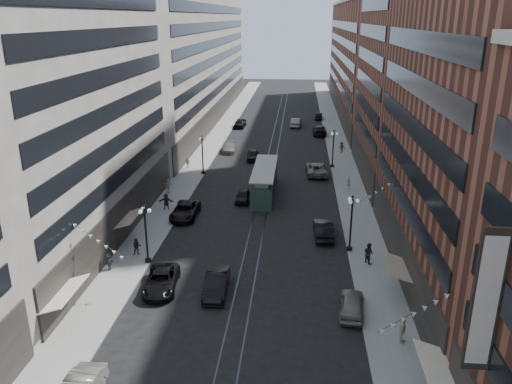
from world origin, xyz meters
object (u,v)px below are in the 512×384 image
(car_11, at_px, (317,169))
(pedestrian_9, at_px, (342,147))
(pedestrian_7, at_px, (369,253))
(streetcar, at_px, (264,182))
(pedestrian_2, at_px, (137,247))
(lamppost_se_mid, at_px, (333,147))
(pedestrian_8, at_px, (348,182))
(lamppost_sw_far, at_px, (146,232))
(car_8, at_px, (229,148))
(car_12, at_px, (319,130))
(car_extra_1, at_px, (319,116))
(car_2, at_px, (161,281))
(car_10, at_px, (323,229))
(car_14, at_px, (296,123))
(pedestrian_6, at_px, (188,162))
(pedestrian_extra_1, at_px, (168,186))
(car_5, at_px, (216,284))
(lamppost_sw_mid, at_px, (203,153))
(car_9, at_px, (240,123))
(pedestrian_5, at_px, (166,201))
(car_13, at_px, (253,155))
(car_7, at_px, (185,211))
(car_4, at_px, (352,304))
(car_extra_0, at_px, (243,196))

(car_11, bearing_deg, pedestrian_9, -112.57)
(pedestrian_7, bearing_deg, car_11, -29.39)
(streetcar, distance_m, pedestrian_2, 21.22)
(lamppost_se_mid, distance_m, pedestrian_8, 10.17)
(lamppost_sw_far, relative_size, car_8, 1.12)
(car_12, bearing_deg, car_8, 41.47)
(pedestrian_2, relative_size, car_extra_1, 0.38)
(car_2, height_order, car_10, car_10)
(car_11, bearing_deg, car_2, 65.07)
(pedestrian_2, bearing_deg, car_14, 53.45)
(pedestrian_9, bearing_deg, pedestrian_6, -136.73)
(car_extra_1, relative_size, pedestrian_extra_1, 2.36)
(lamppost_se_mid, relative_size, car_2, 1.01)
(car_2, height_order, car_5, car_5)
(lamppost_sw_mid, bearing_deg, pedestrian_7, -52.13)
(car_11, distance_m, pedestrian_7, 27.11)
(pedestrian_extra_1, bearing_deg, car_2, -114.86)
(car_2, bearing_deg, pedestrian_extra_1, 97.65)
(car_8, distance_m, pedestrian_7, 42.31)
(car_extra_1, bearing_deg, pedestrian_7, 94.02)
(lamppost_sw_far, distance_m, car_11, 32.63)
(car_9, distance_m, pedestrian_5, 46.30)
(pedestrian_5, relative_size, pedestrian_7, 0.97)
(pedestrian_9, bearing_deg, pedestrian_7, -72.62)
(pedestrian_2, bearing_deg, car_extra_1, 51.19)
(pedestrian_5, bearing_deg, streetcar, 29.43)
(pedestrian_7, bearing_deg, car_10, -3.51)
(car_9, xyz_separation_m, pedestrian_9, (18.87, -18.93, 0.16))
(pedestrian_5, bearing_deg, lamppost_sw_mid, 81.15)
(car_9, distance_m, car_extra_1, 18.77)
(car_5, bearing_deg, car_9, 92.88)
(streetcar, height_order, pedestrian_9, streetcar)
(car_11, relative_size, pedestrian_5, 3.34)
(lamppost_sw_far, height_order, car_13, lamppost_sw_far)
(lamppost_se_mid, relative_size, car_11, 0.88)
(pedestrian_2, distance_m, pedestrian_8, 29.78)
(lamppost_se_mid, height_order, car_2, lamppost_se_mid)
(car_5, distance_m, pedestrian_6, 35.38)
(pedestrian_2, bearing_deg, streetcar, 36.94)
(lamppost_sw_mid, relative_size, car_14, 1.02)
(car_14, distance_m, pedestrian_7, 59.50)
(pedestrian_8, bearing_deg, car_5, 35.99)
(lamppost_se_mid, xyz_separation_m, pedestrian_2, (-19.79, -30.73, -2.12))
(car_13, distance_m, pedestrian_6, 10.68)
(car_13, height_order, pedestrian_9, pedestrian_9)
(car_5, height_order, pedestrian_9, pedestrian_9)
(car_7, xyz_separation_m, pedestrian_6, (-3.68, 18.37, 0.21))
(pedestrian_8, bearing_deg, car_11, -86.47)
(car_4, distance_m, pedestrian_extra_1, 32.38)
(lamppost_sw_far, distance_m, car_extra_0, 18.20)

